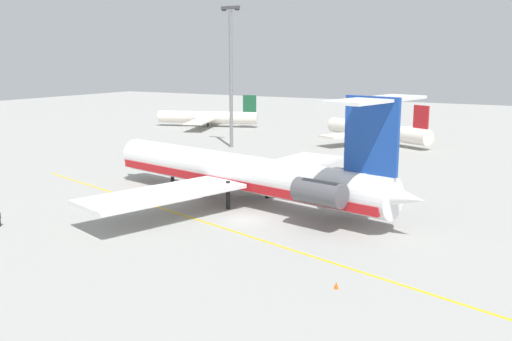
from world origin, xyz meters
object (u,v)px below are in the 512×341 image
object	(u,v)px
main_jetliner	(248,173)
safety_cone_nose	(191,162)
airliner_mid_left	(374,130)
light_mast	(231,72)
airliner_far_left	(205,117)
safety_cone_wingtip	(336,285)

from	to	relation	value
main_jetliner	safety_cone_nose	size ratio (longest dim) A/B	86.13
airliner_mid_left	safety_cone_nose	distance (m)	44.06
airliner_mid_left	light_mast	world-z (taller)	light_mast
airliner_far_left	airliner_mid_left	distance (m)	47.30
light_mast	safety_cone_nose	bearing A→B (deg)	-78.42
main_jetliner	airliner_mid_left	size ratio (longest dim) A/B	1.72
airliner_mid_left	safety_cone_nose	world-z (taller)	airliner_mid_left
safety_cone_nose	safety_cone_wingtip	bearing A→B (deg)	-42.19
airliner_far_left	safety_cone_wingtip	bearing A→B (deg)	111.09
main_jetliner	light_mast	world-z (taller)	light_mast
safety_cone_wingtip	light_mast	bearing A→B (deg)	128.81
main_jetliner	safety_cone_nose	bearing A→B (deg)	-28.40
main_jetliner	light_mast	distance (m)	46.53
airliner_mid_left	safety_cone_nose	xyz separation A→B (m)	(-18.47, -39.94, -2.26)
safety_cone_nose	main_jetliner	bearing A→B (deg)	-39.67
airliner_far_left	airliner_mid_left	bearing A→B (deg)	154.75
airliner_far_left	safety_cone_wingtip	distance (m)	108.30
airliner_mid_left	light_mast	xyz separation A→B (m)	(-22.32, -21.15, 12.36)
main_jetliner	safety_cone_nose	distance (m)	28.81
airliner_far_left	light_mast	world-z (taller)	light_mast
airliner_mid_left	safety_cone_wingtip	bearing A→B (deg)	132.36
main_jetliner	airliner_far_left	bearing A→B (deg)	-40.02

